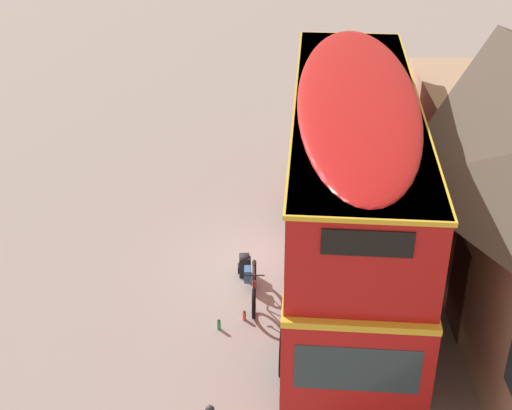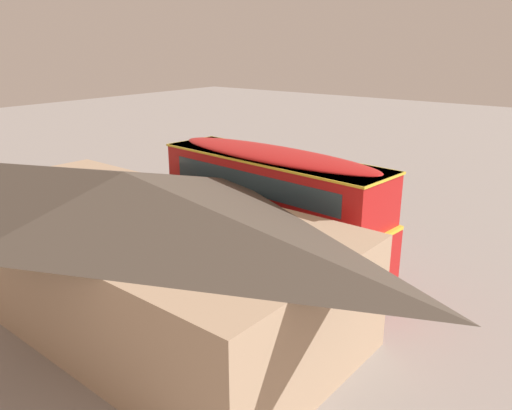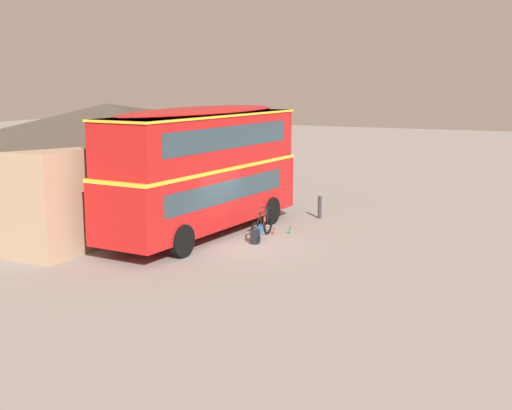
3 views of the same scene
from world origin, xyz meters
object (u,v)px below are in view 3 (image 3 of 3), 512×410
at_px(water_bottle_red_squeeze, 274,231).
at_px(kerb_bollard, 320,207).
at_px(touring_bicycle, 261,228).
at_px(backpack_on_ground, 255,236).
at_px(double_decker_bus, 203,165).
at_px(water_bottle_green_metal, 290,231).

xyz_separation_m(water_bottle_red_squeeze, kerb_bollard, (3.55, -0.58, 0.39)).
xyz_separation_m(touring_bicycle, water_bottle_red_squeeze, (0.72, -0.20, -0.27)).
xyz_separation_m(backpack_on_ground, kerb_bollard, (5.24, -0.58, 0.21)).
bearing_deg(double_decker_bus, kerb_bollard, -30.93).
bearing_deg(backpack_on_ground, water_bottle_red_squeeze, -0.15).
distance_m(touring_bicycle, backpack_on_ground, 0.99).
distance_m(backpack_on_ground, kerb_bollard, 5.28).
relative_size(backpack_on_ground, water_bottle_red_squeeze, 2.53).
bearing_deg(water_bottle_green_metal, double_decker_bus, 119.00).
bearing_deg(water_bottle_red_squeeze, backpack_on_ground, 179.85).
relative_size(double_decker_bus, kerb_bollard, 10.27).
bearing_deg(kerb_bollard, double_decker_bus, 149.07).
height_order(touring_bicycle, water_bottle_red_squeeze, touring_bicycle).
bearing_deg(touring_bicycle, double_decker_bus, 104.45).
bearing_deg(water_bottle_green_metal, backpack_on_ground, 164.83).
xyz_separation_m(double_decker_bus, kerb_bollard, (4.81, -2.88, -2.14)).
xyz_separation_m(touring_bicycle, water_bottle_green_metal, (1.03, -0.74, -0.26)).
distance_m(double_decker_bus, water_bottle_red_squeeze, 3.65).
distance_m(water_bottle_green_metal, water_bottle_red_squeeze, 0.62).
xyz_separation_m(double_decker_bus, water_bottle_green_metal, (1.58, -2.84, -2.53)).
xyz_separation_m(water_bottle_green_metal, water_bottle_red_squeeze, (-0.31, 0.54, -0.01)).
bearing_deg(double_decker_bus, backpack_on_ground, -100.54).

